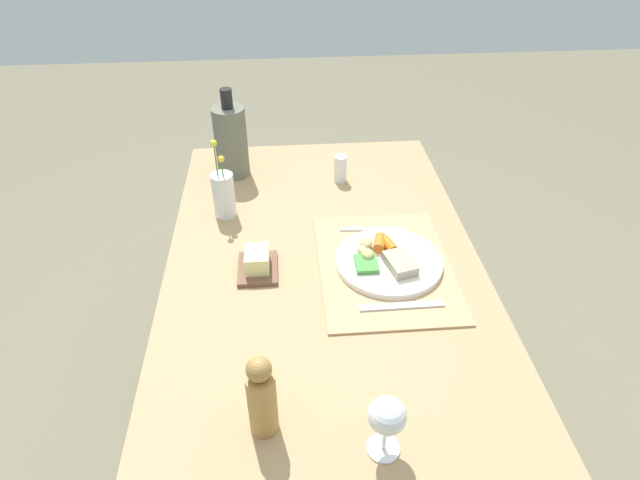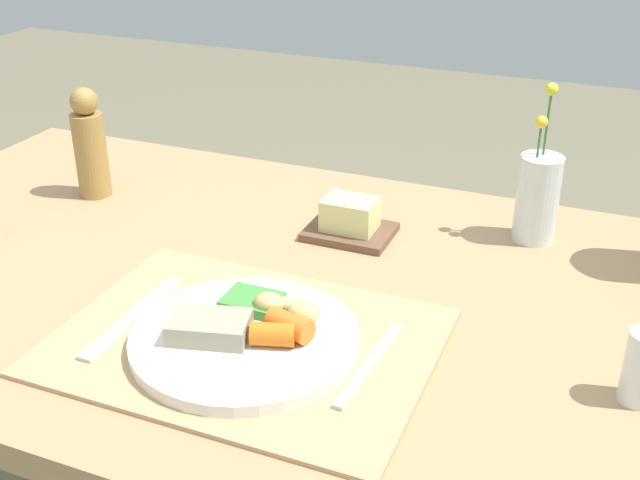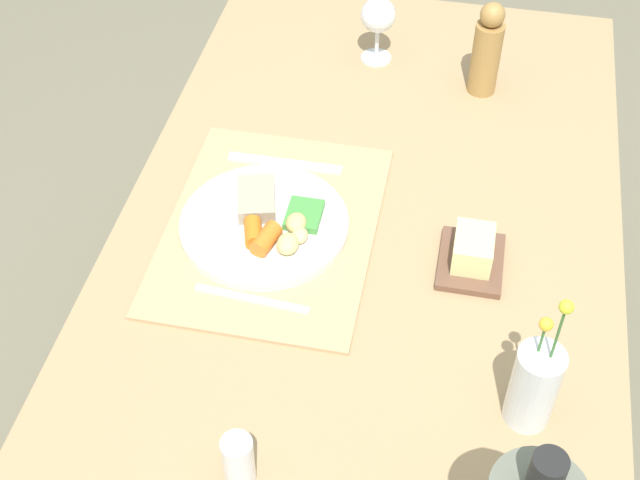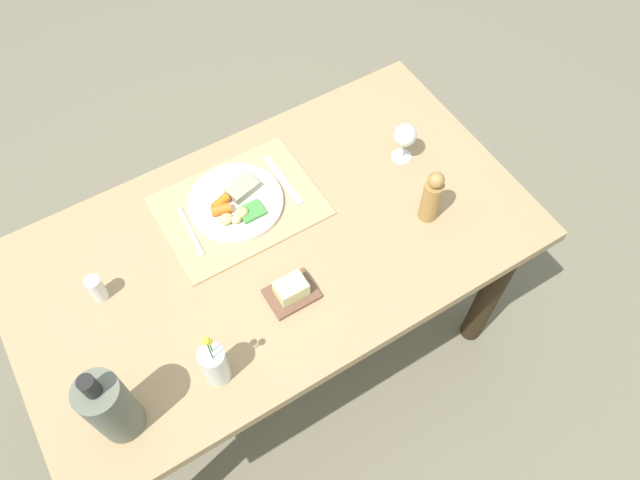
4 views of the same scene
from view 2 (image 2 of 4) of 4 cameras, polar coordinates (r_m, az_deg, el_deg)
dining_table at (r=1.17m, az=-2.56°, el=-8.19°), size 1.45×0.82×0.76m
placemat at (r=0.98m, az=-5.32°, el=-7.20°), size 0.45×0.34×0.01m
dinner_plate at (r=0.97m, az=-5.26°, el=-6.71°), size 0.27×0.27×0.05m
fork at (r=1.04m, az=-13.18°, el=-5.35°), size 0.02×0.20×0.00m
knife at (r=0.93m, az=3.59°, el=-8.76°), size 0.02×0.18×0.00m
pepper_mill at (r=1.40m, az=-16.05°, el=6.49°), size 0.05×0.05×0.19m
butter_dish at (r=1.22m, az=2.15°, el=1.35°), size 0.13×0.10×0.06m
flower_vase at (r=1.24m, az=15.22°, el=3.00°), size 0.06×0.06×0.24m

